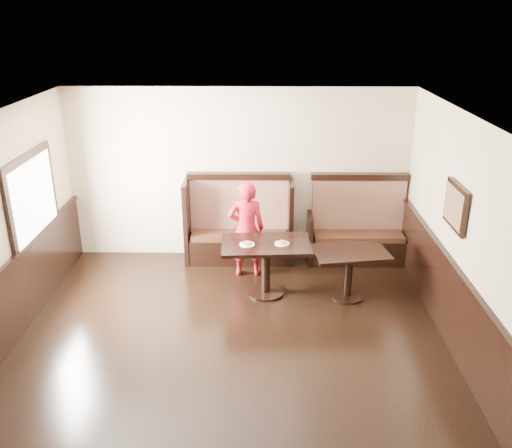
{
  "coord_description": "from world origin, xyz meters",
  "views": [
    {
      "loc": [
        0.4,
        -4.94,
        3.92
      ],
      "look_at": [
        0.29,
        2.35,
        1.0
      ],
      "focal_mm": 38.0,
      "sensor_mm": 36.0,
      "label": 1
    }
  ],
  "objects_px": {
    "booth_neighbor": "(357,232)",
    "child": "(247,229)",
    "table_neighbor": "(349,263)",
    "table_main": "(266,255)",
    "booth_main": "(239,229)"
  },
  "relations": [
    {
      "from": "table_neighbor",
      "to": "child",
      "type": "distance_m",
      "value": 1.65
    },
    {
      "from": "table_main",
      "to": "booth_main",
      "type": "bearing_deg",
      "value": 107.07
    },
    {
      "from": "table_main",
      "to": "table_neighbor",
      "type": "bearing_deg",
      "value": -7.32
    },
    {
      "from": "booth_neighbor",
      "to": "table_neighbor",
      "type": "height_order",
      "value": "booth_neighbor"
    },
    {
      "from": "table_main",
      "to": "table_neighbor",
      "type": "distance_m",
      "value": 1.19
    },
    {
      "from": "booth_main",
      "to": "table_neighbor",
      "type": "xyz_separation_m",
      "value": [
        1.63,
        -1.27,
        0.02
      ]
    },
    {
      "from": "booth_neighbor",
      "to": "child",
      "type": "xyz_separation_m",
      "value": [
        -1.81,
        -0.57,
        0.29
      ]
    },
    {
      "from": "table_main",
      "to": "child",
      "type": "height_order",
      "value": "child"
    },
    {
      "from": "child",
      "to": "booth_neighbor",
      "type": "bearing_deg",
      "value": -167.84
    },
    {
      "from": "booth_main",
      "to": "child",
      "type": "xyz_separation_m",
      "value": [
        0.14,
        -0.57,
        0.24
      ]
    },
    {
      "from": "table_neighbor",
      "to": "booth_neighbor",
      "type": "bearing_deg",
      "value": 66.47
    },
    {
      "from": "booth_main",
      "to": "table_main",
      "type": "distance_m",
      "value": 1.27
    },
    {
      "from": "booth_neighbor",
      "to": "table_neighbor",
      "type": "relative_size",
      "value": 1.45
    },
    {
      "from": "booth_main",
      "to": "table_main",
      "type": "relative_size",
      "value": 1.34
    },
    {
      "from": "booth_main",
      "to": "child",
      "type": "relative_size",
      "value": 1.14
    }
  ]
}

